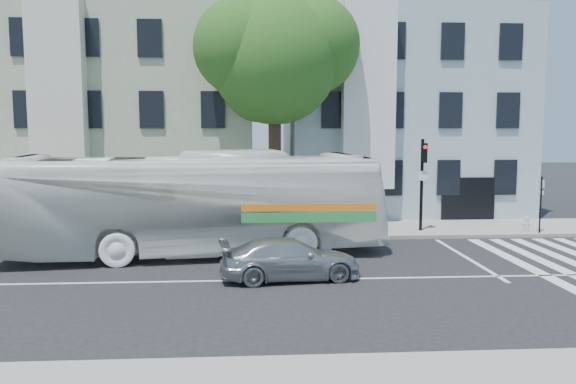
{
  "coord_description": "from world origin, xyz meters",
  "views": [
    {
      "loc": [
        -0.96,
        -16.35,
        4.44
      ],
      "look_at": [
        0.2,
        2.26,
        2.4
      ],
      "focal_mm": 35.0,
      "sensor_mm": 36.0,
      "label": 1
    }
  ],
  "objects": [
    {
      "name": "ground",
      "position": [
        0.0,
        0.0,
        0.0
      ],
      "size": [
        120.0,
        120.0,
        0.0
      ],
      "primitive_type": "plane",
      "color": "black",
      "rests_on": "ground"
    },
    {
      "name": "sidewalk_far",
      "position": [
        0.0,
        8.0,
        0.07
      ],
      "size": [
        80.0,
        4.0,
        0.15
      ],
      "primitive_type": "cube",
      "color": "gray",
      "rests_on": "ground"
    },
    {
      "name": "building_left",
      "position": [
        -7.0,
        15.0,
        5.5
      ],
      "size": [
        12.0,
        10.0,
        11.0
      ],
      "primitive_type": "cube",
      "color": "#99A187",
      "rests_on": "ground"
    },
    {
      "name": "building_right",
      "position": [
        7.0,
        15.0,
        5.5
      ],
      "size": [
        12.0,
        10.0,
        11.0
      ],
      "primitive_type": "cube",
      "color": "#97A9B4",
      "rests_on": "ground"
    },
    {
      "name": "street_tree",
      "position": [
        0.06,
        8.74,
        7.83
      ],
      "size": [
        7.3,
        5.9,
        11.1
      ],
      "color": "#2D2116",
      "rests_on": "ground"
    },
    {
      "name": "bus",
      "position": [
        -3.02,
        3.65,
        1.87
      ],
      "size": [
        4.8,
        13.71,
        3.74
      ],
      "primitive_type": "imported",
      "rotation": [
        0.0,
        0.0,
        1.7
      ],
      "color": "white",
      "rests_on": "ground"
    },
    {
      "name": "sedan",
      "position": [
        0.13,
        0.13,
        0.61
      ],
      "size": [
        2.2,
        4.39,
        1.22
      ],
      "primitive_type": "imported",
      "rotation": [
        0.0,
        0.0,
        1.69
      ],
      "color": "#ABADB2",
      "rests_on": "ground"
    },
    {
      "name": "hedge",
      "position": [
        -4.93,
        6.8,
        0.5
      ],
      "size": [
        8.49,
        2.62,
        0.7
      ],
      "primitive_type": null,
      "rotation": [
        0.0,
        0.0,
        -0.21
      ],
      "color": "#306721",
      "rests_on": "sidewalk_far"
    },
    {
      "name": "traffic_signal",
      "position": [
        6.26,
        7.1,
        2.64
      ],
      "size": [
        0.42,
        0.53,
        4.09
      ],
      "rotation": [
        0.0,
        0.0,
        -0.33
      ],
      "color": "black",
      "rests_on": "ground"
    },
    {
      "name": "fire_hydrant",
      "position": [
        10.7,
        6.64,
        0.48
      ],
      "size": [
        0.37,
        0.21,
        0.65
      ],
      "rotation": [
        0.0,
        0.0,
        -0.23
      ],
      "color": "#B7B6B2",
      "rests_on": "sidewalk_far"
    },
    {
      "name": "far_sign_pole",
      "position": [
        11.08,
        6.31,
        1.68
      ],
      "size": [
        0.42,
        0.22,
        2.39
      ],
      "rotation": [
        0.0,
        0.0,
        0.34
      ],
      "color": "black",
      "rests_on": "sidewalk_far"
    }
  ]
}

